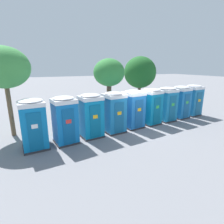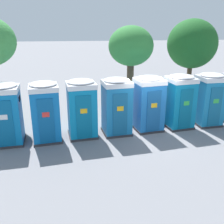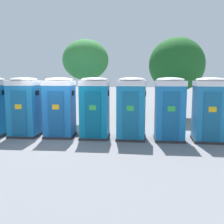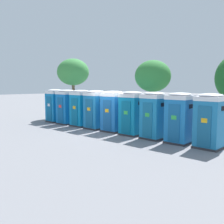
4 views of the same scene
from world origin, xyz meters
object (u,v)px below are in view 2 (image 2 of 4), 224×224
object	(u,v)px
portapotty_5	(180,101)
portapotty_6	(209,99)
street_tree_1	(131,47)
street_tree_2	(192,44)
portapotty_2	(82,108)
portapotty_1	(45,112)
portapotty_3	(117,106)
portapotty_0	(6,114)
portapotty_4	(149,103)

from	to	relation	value
portapotty_5	portapotty_6	distance (m)	1.53
street_tree_1	street_tree_2	bearing A→B (deg)	31.64
portapotty_2	street_tree_1	world-z (taller)	street_tree_1
portapotty_1	portapotty_2	size ratio (longest dim) A/B	1.00
portapotty_5	street_tree_1	bearing A→B (deg)	114.27
portapotty_3	portapotty_0	bearing A→B (deg)	-173.95
street_tree_1	street_tree_2	xyz separation A→B (m)	(4.94, 3.05, -0.12)
portapotty_3	portapotty_6	distance (m)	4.59
portapotty_5	portapotty_6	size ratio (longest dim) A/B	1.00
portapotty_4	street_tree_1	bearing A→B (deg)	91.97
portapotty_1	portapotty_2	distance (m)	1.53
portapotty_2	street_tree_2	bearing A→B (deg)	42.63
portapotty_0	portapotty_2	world-z (taller)	same
portapotty_4	portapotty_2	bearing A→B (deg)	-172.94
portapotty_0	portapotty_4	bearing A→B (deg)	6.86
portapotty_4	street_tree_2	size ratio (longest dim) A/B	0.51
portapotty_0	portapotty_5	distance (m)	7.65
portapotty_0	portapotty_4	size ratio (longest dim) A/B	1.00
portapotty_0	street_tree_2	xyz separation A→B (m)	(10.89, 7.58, 2.04)
portapotty_0	portapotty_3	size ratio (longest dim) A/B	1.00
portapotty_0	portapotty_2	bearing A→B (deg)	6.65
portapotty_3	portapotty_4	world-z (taller)	same
portapotty_3	portapotty_6	bearing A→B (deg)	6.61
portapotty_0	portapotty_5	size ratio (longest dim) A/B	1.00
portapotty_1	street_tree_2	size ratio (longest dim) A/B	0.51
portapotty_1	portapotty_0	bearing A→B (deg)	-176.46
portapotty_2	portapotty_5	size ratio (longest dim) A/B	1.00
portapotty_0	street_tree_1	bearing A→B (deg)	37.32
portapotty_0	street_tree_2	size ratio (longest dim) A/B	0.51
portapotty_1	portapotty_4	world-z (taller)	same
portapotty_6	street_tree_1	xyz separation A→B (m)	(-3.18, 3.52, 2.16)
street_tree_1	portapotty_1	bearing A→B (deg)	-134.85
portapotty_1	portapotty_5	bearing A→B (deg)	7.18
portapotty_1	street_tree_2	distance (m)	12.16
portapotty_2	portapotty_4	xyz separation A→B (m)	(3.04, 0.38, -0.00)
portapotty_3	street_tree_1	bearing A→B (deg)	71.17
portapotty_0	portapotty_1	bearing A→B (deg)	3.54
portapotty_2	street_tree_1	size ratio (longest dim) A/B	0.55
portapotty_4	portapotty_6	world-z (taller)	same
portapotty_0	street_tree_2	bearing A→B (deg)	34.84
portapotty_6	portapotty_5	bearing A→B (deg)	-174.30
portapotty_6	street_tree_1	size ratio (longest dim) A/B	0.55
portapotty_2	street_tree_1	xyz separation A→B (m)	(2.91, 4.18, 2.16)
portapotty_1	portapotty_5	world-z (taller)	same
portapotty_2	portapotty_5	bearing A→B (deg)	6.32
portapotty_0	street_tree_1	distance (m)	7.78
portapotty_2	portapotty_5	xyz separation A→B (m)	(4.56, 0.51, 0.00)
portapotty_5	street_tree_1	distance (m)	4.57
portapotty_1	portapotty_6	bearing A→B (deg)	6.89
portapotty_4	portapotty_5	distance (m)	1.53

